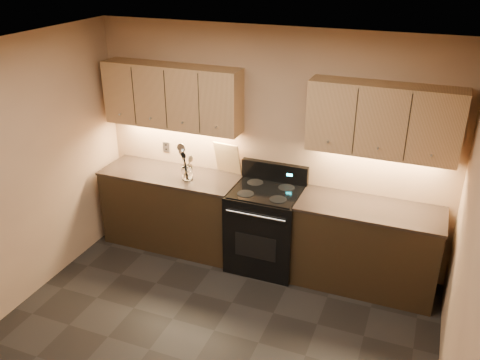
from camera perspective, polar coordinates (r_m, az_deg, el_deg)
name	(u,v)px	position (r m, az deg, el deg)	size (l,w,h in m)	color
ceiling	(178,66)	(3.45, -6.95, 12.61)	(4.00, 4.00, 0.00)	silver
wall_back	(270,147)	(5.60, 3.35, 3.69)	(4.00, 0.04, 2.60)	tan
wall_right	(468,296)	(3.61, 24.25, -11.74)	(0.04, 4.00, 2.60)	tan
counter_left	(172,209)	(6.11, -7.60, -3.22)	(1.62, 0.62, 0.93)	black
counter_right	(366,247)	(5.49, 13.97, -7.29)	(1.46, 0.62, 0.93)	black
stove	(266,227)	(5.66, 2.89, -5.28)	(0.76, 0.68, 1.14)	black
upper_cab_left	(172,96)	(5.73, -7.64, 9.29)	(1.60, 0.30, 0.70)	tan
upper_cab_right	(383,120)	(5.07, 15.78, 6.48)	(1.44, 0.30, 0.70)	tan
outlet_plate	(166,147)	(6.16, -8.28, 3.69)	(0.09, 0.01, 0.12)	#B2B5BA
utensil_crock	(187,173)	(5.70, -5.95, 0.79)	(0.16, 0.16, 0.16)	white
cutting_board	(228,158)	(5.77, -1.40, 2.46)	(0.31, 0.02, 0.39)	#DAB375
wooden_spoon	(184,166)	(5.67, -6.35, 1.54)	(0.06, 0.06, 0.28)	#DAB375
black_spoon	(187,163)	(5.66, -5.93, 1.87)	(0.06, 0.06, 0.34)	black
black_turner	(186,163)	(5.64, -6.04, 1.92)	(0.08, 0.08, 0.38)	black
steel_spatula	(188,163)	(5.65, -5.80, 1.87)	(0.08, 0.08, 0.35)	silver
steel_skimmer	(188,163)	(5.62, -5.83, 1.93)	(0.09, 0.09, 0.39)	silver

